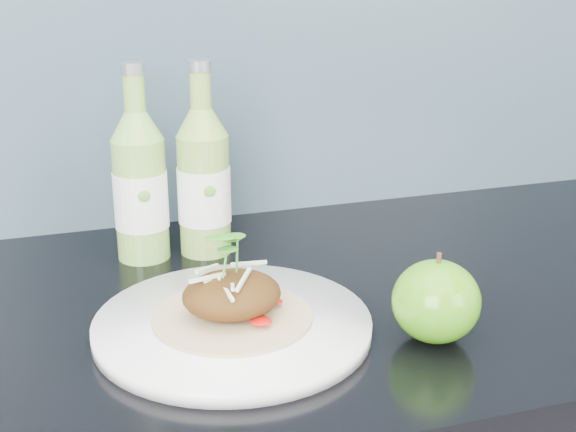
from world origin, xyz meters
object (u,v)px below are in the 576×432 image
object	(u,v)px
cider_bottle_left	(140,186)
cider_bottle_right	(204,182)
dinner_plate	(233,325)
green_apple	(436,301)

from	to	relation	value
cider_bottle_left	cider_bottle_right	size ratio (longest dim) A/B	1.00
dinner_plate	cider_bottle_left	size ratio (longest dim) A/B	1.42
green_apple	cider_bottle_right	bearing A→B (deg)	118.91
cider_bottle_left	cider_bottle_right	distance (m)	0.08
cider_bottle_left	dinner_plate	bearing A→B (deg)	-65.89
cider_bottle_right	dinner_plate	bearing A→B (deg)	-117.08
dinner_plate	cider_bottle_left	distance (m)	0.26
dinner_plate	cider_bottle_left	xyz separation A→B (m)	(-0.06, 0.24, 0.09)
green_apple	cider_bottle_right	world-z (taller)	cider_bottle_right
dinner_plate	cider_bottle_right	world-z (taller)	cider_bottle_right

